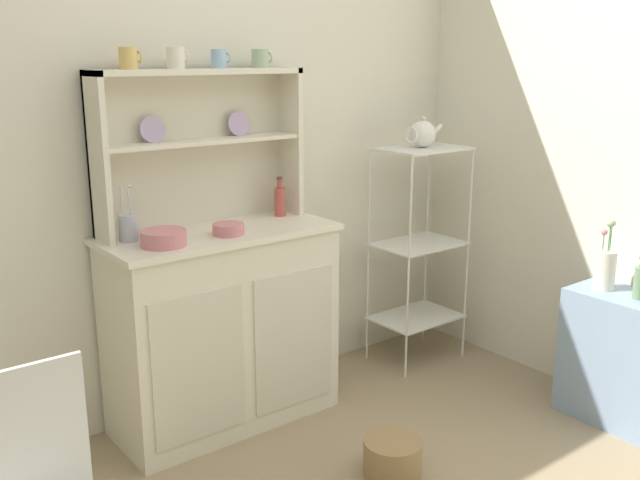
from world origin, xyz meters
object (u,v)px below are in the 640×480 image
(cup_gold_0, at_px, (129,58))
(flower_vase, at_px, (605,267))
(utensil_jar, at_px, (128,227))
(jam_bottle, at_px, (280,200))
(hutch_shelf_unit, at_px, (197,135))
(bakers_rack, at_px, (419,236))
(hutch_cabinet, at_px, (223,326))
(floor_basket, at_px, (392,457))
(side_shelf_blue, at_px, (621,359))
(porcelain_teapot, at_px, (422,134))
(bowl_mixing_large, at_px, (163,238))

(cup_gold_0, height_order, flower_vase, cup_gold_0)
(cup_gold_0, relative_size, utensil_jar, 0.37)
(jam_bottle, distance_m, flower_vase, 1.50)
(hutch_shelf_unit, bearing_deg, bakers_rack, -9.98)
(hutch_cabinet, xyz_separation_m, cup_gold_0, (-0.31, 0.12, 1.15))
(floor_basket, bearing_deg, hutch_shelf_unit, 107.09)
(side_shelf_blue, relative_size, porcelain_teapot, 2.63)
(porcelain_teapot, xyz_separation_m, flower_vase, (0.23, -0.93, -0.53))
(bakers_rack, relative_size, utensil_jar, 4.95)
(jam_bottle, xyz_separation_m, flower_vase, (1.03, -1.06, -0.26))
(hutch_cabinet, xyz_separation_m, floor_basket, (0.29, -0.79, -0.38))
(floor_basket, bearing_deg, bowl_mixing_large, 129.35)
(hutch_cabinet, bearing_deg, floor_basket, -69.64)
(side_shelf_blue, xyz_separation_m, flower_vase, (-0.00, 0.12, 0.40))
(cup_gold_0, xyz_separation_m, bowl_mixing_large, (0.01, -0.20, -0.68))
(hutch_shelf_unit, height_order, bowl_mixing_large, hutch_shelf_unit)
(hutch_cabinet, relative_size, bowl_mixing_large, 5.62)
(hutch_cabinet, bearing_deg, side_shelf_blue, -37.90)
(jam_bottle, height_order, utensil_jar, utensil_jar)
(hutch_cabinet, relative_size, side_shelf_blue, 1.70)
(porcelain_teapot, relative_size, flower_vase, 0.70)
(jam_bottle, bearing_deg, hutch_shelf_unit, 168.36)
(jam_bottle, relative_size, flower_vase, 0.57)
(side_shelf_blue, distance_m, porcelain_teapot, 1.42)
(utensil_jar, distance_m, flower_vase, 2.07)
(hutch_shelf_unit, relative_size, jam_bottle, 5.12)
(utensil_jar, bearing_deg, flower_vase, -30.60)
(hutch_cabinet, distance_m, utensil_jar, 0.62)
(jam_bottle, height_order, flower_vase, jam_bottle)
(side_shelf_blue, relative_size, cup_gold_0, 6.95)
(utensil_jar, bearing_deg, bakers_rack, -4.48)
(flower_vase, bearing_deg, floor_basket, 170.71)
(bakers_rack, bearing_deg, utensil_jar, 175.52)
(cup_gold_0, bearing_deg, bakers_rack, -6.39)
(bakers_rack, distance_m, jam_bottle, 0.85)
(hutch_cabinet, relative_size, utensil_jar, 4.32)
(bowl_mixing_large, bearing_deg, bakers_rack, 1.20)
(hutch_cabinet, relative_size, floor_basket, 4.35)
(floor_basket, distance_m, flower_vase, 1.28)
(hutch_cabinet, xyz_separation_m, side_shelf_blue, (1.40, -1.09, -0.16))
(hutch_shelf_unit, bearing_deg, porcelain_teapot, -9.99)
(cup_gold_0, xyz_separation_m, jam_bottle, (0.68, -0.04, -0.64))
(floor_basket, bearing_deg, porcelain_teapot, 40.47)
(flower_vase, bearing_deg, cup_gold_0, 147.36)
(jam_bottle, bearing_deg, hutch_cabinet, -166.95)
(porcelain_teapot, bearing_deg, hutch_cabinet, 177.91)
(bakers_rack, relative_size, cup_gold_0, 13.50)
(side_shelf_blue, relative_size, flower_vase, 1.85)
(bakers_rack, relative_size, side_shelf_blue, 1.94)
(flower_vase, bearing_deg, bowl_mixing_large, 152.11)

